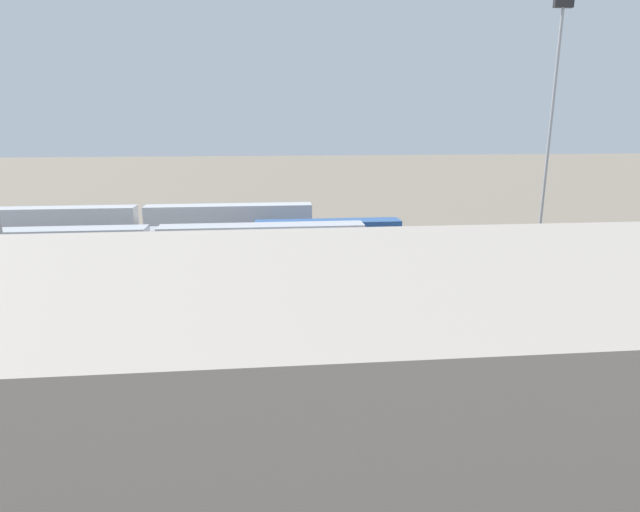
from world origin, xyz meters
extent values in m
plane|color=#756B5B|center=(0.00, 0.00, 0.00)|extent=(400.00, 400.00, 0.00)
cube|color=#3D3833|center=(0.00, -15.00, 0.06)|extent=(140.00, 2.80, 0.12)
cube|color=#4C443D|center=(0.00, -10.00, 0.06)|extent=(140.00, 2.80, 0.12)
cube|color=#4C443D|center=(0.00, -5.00, 0.06)|extent=(140.00, 2.80, 0.12)
cube|color=#4C443D|center=(0.00, 0.00, 0.06)|extent=(140.00, 2.80, 0.12)
cube|color=#3D3833|center=(0.00, 5.00, 0.06)|extent=(140.00, 2.80, 0.12)
cube|color=#4C443D|center=(0.00, 10.00, 0.06)|extent=(140.00, 2.80, 0.12)
cube|color=#4C443D|center=(0.00, 15.00, 0.06)|extent=(140.00, 2.80, 0.12)
cube|color=#B7BABF|center=(2.21, 15.00, 2.62)|extent=(23.00, 3.00, 5.00)
cube|color=maroon|center=(2.21, 15.00, 2.79)|extent=(22.40, 3.06, 0.36)
cube|color=#B7BABF|center=(-29.52, 5.00, 2.02)|extent=(23.00, 3.00, 3.80)
cube|color=black|center=(-29.52, 5.00, 2.05)|extent=(22.40, 3.06, 0.36)
cube|color=#B7BABF|center=(-5.32, 5.00, 2.02)|extent=(23.00, 3.00, 3.80)
cube|color=black|center=(-5.32, 5.00, 1.46)|extent=(22.40, 3.06, 0.36)
cube|color=#B7BABF|center=(-20.40, 10.00, 2.62)|extent=(23.00, 3.00, 5.00)
cube|color=#285193|center=(-20.40, 10.00, 2.59)|extent=(22.40, 3.06, 0.36)
cube|color=#B7BABF|center=(3.80, 10.00, 2.62)|extent=(23.00, 3.00, 5.00)
cube|color=#285193|center=(3.80, 10.00, 2.10)|extent=(22.40, 3.06, 0.36)
cube|color=#B7BABF|center=(2.24, 0.00, 2.62)|extent=(23.00, 3.00, 5.00)
cube|color=#1E6B9E|center=(2.24, 0.00, 2.26)|extent=(22.40, 3.06, 0.36)
cube|color=#B7BABF|center=(26.44, 0.00, 2.62)|extent=(23.00, 3.00, 5.00)
cube|color=#1E6B9E|center=(26.44, 0.00, 2.57)|extent=(22.40, 3.06, 0.36)
cube|color=#285193|center=(-5.81, -5.00, 2.32)|extent=(18.00, 3.00, 4.40)
cube|color=#A8AAB2|center=(15.89, -5.00, 2.02)|extent=(23.00, 3.00, 3.80)
cube|color=black|center=(15.89, -5.00, 2.16)|extent=(22.40, 3.06, 0.36)
cube|color=silver|center=(6.94, -15.00, 2.62)|extent=(23.00, 3.00, 5.00)
cube|color=maroon|center=(6.94, -15.00, 2.25)|extent=(22.40, 3.06, 0.36)
cube|color=silver|center=(31.14, -15.00, 2.62)|extent=(23.00, 3.00, 5.00)
cube|color=maroon|center=(31.14, -15.00, 2.57)|extent=(22.40, 3.06, 0.36)
cylinder|color=#9EA0A5|center=(-40.62, -18.10, 15.95)|extent=(0.44, 0.44, 31.90)
cube|color=#262628|center=(-40.62, -18.10, 32.50)|extent=(2.80, 0.70, 1.20)
cube|color=#9E9389|center=(4.28, 40.17, 5.60)|extent=(51.41, 15.35, 11.21)
camera|label=1|loc=(1.60, 58.55, 16.49)|focal=29.53mm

